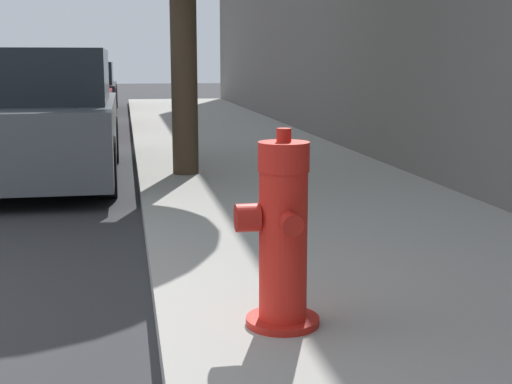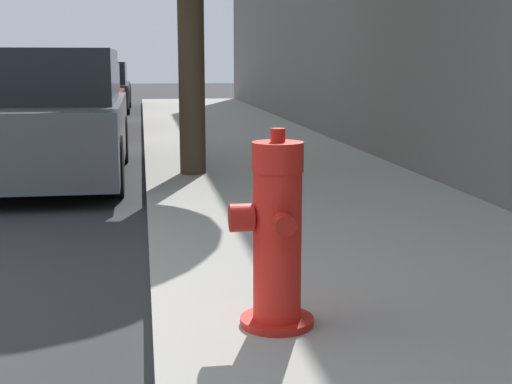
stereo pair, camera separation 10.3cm
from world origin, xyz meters
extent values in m
cube|color=#99968E|center=(3.50, 0.00, 0.07)|extent=(3.01, 40.00, 0.13)
cylinder|color=red|center=(2.59, -0.38, 0.15)|extent=(0.35, 0.35, 0.04)
cylinder|color=red|center=(2.59, -0.38, 0.52)|extent=(0.23, 0.23, 0.71)
cylinder|color=red|center=(2.59, -0.38, 0.95)|extent=(0.24, 0.24, 0.14)
cylinder|color=red|center=(2.59, -0.38, 1.05)|extent=(0.07, 0.07, 0.06)
cylinder|color=red|center=(2.59, -0.54, 0.66)|extent=(0.10, 0.09, 0.10)
cylinder|color=red|center=(2.59, -0.22, 0.66)|extent=(0.10, 0.09, 0.10)
cylinder|color=red|center=(2.42, -0.38, 0.66)|extent=(0.11, 0.13, 0.13)
cube|color=#4C5156|center=(0.88, 5.02, 0.55)|extent=(1.74, 4.11, 0.74)
cube|color=black|center=(0.88, 4.86, 1.21)|extent=(1.60, 2.26, 0.58)
cylinder|color=black|center=(1.67, 6.30, 0.32)|extent=(0.20, 0.63, 0.63)
cylinder|color=black|center=(1.67, 3.75, 0.32)|extent=(0.20, 0.63, 0.63)
cube|color=maroon|center=(0.76, 10.45, 0.49)|extent=(1.71, 3.99, 0.59)
cube|color=black|center=(0.76, 10.29, 1.05)|extent=(1.57, 2.19, 0.55)
cylinder|color=black|center=(-0.02, 11.69, 0.35)|extent=(0.20, 0.70, 0.70)
cylinder|color=black|center=(1.53, 11.69, 0.35)|extent=(0.20, 0.70, 0.70)
cylinder|color=black|center=(-0.02, 9.21, 0.35)|extent=(0.20, 0.70, 0.70)
cylinder|color=black|center=(1.53, 9.21, 0.35)|extent=(0.20, 0.70, 0.70)
cube|color=black|center=(0.73, 16.50, 0.47)|extent=(1.83, 4.42, 0.57)
cube|color=black|center=(0.73, 16.32, 1.05)|extent=(1.68, 2.43, 0.58)
cylinder|color=black|center=(-0.10, 17.87, 0.35)|extent=(0.20, 0.69, 0.69)
cylinder|color=black|center=(1.57, 17.87, 0.35)|extent=(0.20, 0.69, 0.69)
cylinder|color=black|center=(-0.10, 15.12, 0.35)|extent=(0.20, 0.69, 0.69)
cylinder|color=black|center=(1.57, 15.12, 0.35)|extent=(0.20, 0.69, 0.69)
cylinder|color=#423323|center=(2.52, 4.35, 1.35)|extent=(0.29, 0.29, 2.43)
camera|label=1|loc=(1.87, -3.55, 1.38)|focal=50.00mm
camera|label=2|loc=(1.97, -3.57, 1.38)|focal=50.00mm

